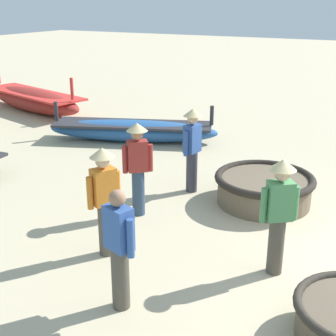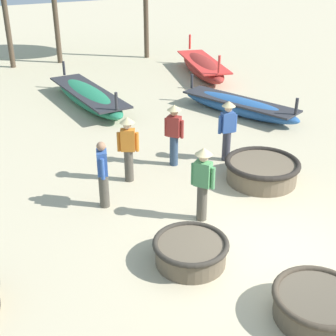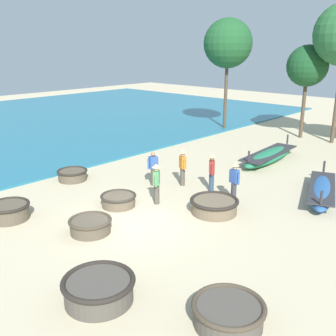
{
  "view_description": "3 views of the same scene",
  "coord_description": "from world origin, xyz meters",
  "px_view_note": "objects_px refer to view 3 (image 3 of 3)",
  "views": [
    {
      "loc": [
        -6.35,
        0.46,
        3.61
      ],
      "look_at": [
        0.26,
        3.99,
        0.89
      ],
      "focal_mm": 50.0,
      "sensor_mm": 36.0,
      "label": 1
    },
    {
      "loc": [
        -5.15,
        -5.46,
        5.44
      ],
      "look_at": [
        -0.87,
        2.98,
        0.77
      ],
      "focal_mm": 50.0,
      "sensor_mm": 36.0,
      "label": 2
    },
    {
      "loc": [
        9.67,
        -8.54,
        6.06
      ],
      "look_at": [
        -1.06,
        2.92,
        1.16
      ],
      "focal_mm": 42.0,
      "sensor_mm": 36.0,
      "label": 3
    }
  ],
  "objects_px": {
    "coracle_tilted": "(90,225)",
    "fisherman_standing_left": "(157,181)",
    "fisherman_hauling": "(183,165)",
    "fisherman_with_hat": "(153,168)",
    "long_boat_blue_hull": "(269,156)",
    "tree_center": "(307,66)",
    "tree_rightmost": "(228,44)",
    "long_boat_red_hull": "(322,191)",
    "coracle_far_right": "(9,211)",
    "coracle_front_right": "(99,289)",
    "coracle_beside_post": "(72,175)",
    "fisherman_standing_right": "(234,179)",
    "coracle_weathered": "(118,200)",
    "coracle_front_left": "(228,313)",
    "fisherman_crouching": "(212,170)",
    "coracle_nearest": "(214,205)"
  },
  "relations": [
    {
      "from": "coracle_tilted",
      "to": "fisherman_standing_right",
      "type": "height_order",
      "value": "fisherman_standing_right"
    },
    {
      "from": "coracle_far_right",
      "to": "tree_center",
      "type": "height_order",
      "value": "tree_center"
    },
    {
      "from": "coracle_weathered",
      "to": "tree_center",
      "type": "bearing_deg",
      "value": 90.71
    },
    {
      "from": "coracle_far_right",
      "to": "coracle_weathered",
      "type": "bearing_deg",
      "value": 61.11
    },
    {
      "from": "coracle_weathered",
      "to": "fisherman_standing_right",
      "type": "relative_size",
      "value": 0.85
    },
    {
      "from": "coracle_front_right",
      "to": "fisherman_standing_right",
      "type": "bearing_deg",
      "value": 99.23
    },
    {
      "from": "long_boat_red_hull",
      "to": "fisherman_hauling",
      "type": "bearing_deg",
      "value": -151.67
    },
    {
      "from": "coracle_front_right",
      "to": "coracle_tilted",
      "type": "xyz_separation_m",
      "value": [
        -3.22,
        2.1,
        -0.07
      ]
    },
    {
      "from": "fisherman_with_hat",
      "to": "tree_center",
      "type": "height_order",
      "value": "tree_center"
    },
    {
      "from": "long_boat_blue_hull",
      "to": "tree_center",
      "type": "distance_m",
      "value": 8.29
    },
    {
      "from": "fisherman_standing_left",
      "to": "fisherman_crouching",
      "type": "bearing_deg",
      "value": 74.92
    },
    {
      "from": "long_boat_red_hull",
      "to": "tree_rightmost",
      "type": "xyz_separation_m",
      "value": [
        -11.22,
        8.91,
        5.91
      ]
    },
    {
      "from": "coracle_front_left",
      "to": "coracle_beside_post",
      "type": "xyz_separation_m",
      "value": [
        -11.13,
        3.33,
        -0.03
      ]
    },
    {
      "from": "fisherman_crouching",
      "to": "coracle_weathered",
      "type": "bearing_deg",
      "value": -113.32
    },
    {
      "from": "coracle_far_right",
      "to": "fisherman_with_hat",
      "type": "height_order",
      "value": "fisherman_with_hat"
    },
    {
      "from": "long_boat_blue_hull",
      "to": "tree_center",
      "type": "relative_size",
      "value": 0.86
    },
    {
      "from": "coracle_tilted",
      "to": "fisherman_standing_left",
      "type": "distance_m",
      "value": 3.41
    },
    {
      "from": "coracle_front_right",
      "to": "tree_rightmost",
      "type": "relative_size",
      "value": 0.23
    },
    {
      "from": "coracle_nearest",
      "to": "long_boat_blue_hull",
      "type": "relative_size",
      "value": 0.35
    },
    {
      "from": "coracle_nearest",
      "to": "fisherman_standing_right",
      "type": "xyz_separation_m",
      "value": [
        -0.11,
        1.44,
        0.65
      ]
    },
    {
      "from": "coracle_beside_post",
      "to": "fisherman_standing_left",
      "type": "xyz_separation_m",
      "value": [
        4.93,
        0.65,
        0.69
      ]
    },
    {
      "from": "coracle_nearest",
      "to": "long_boat_red_hull",
      "type": "bearing_deg",
      "value": 61.84
    },
    {
      "from": "coracle_beside_post",
      "to": "fisherman_hauling",
      "type": "height_order",
      "value": "fisherman_hauling"
    },
    {
      "from": "coracle_nearest",
      "to": "coracle_front_left",
      "type": "relative_size",
      "value": 1.09
    },
    {
      "from": "fisherman_with_hat",
      "to": "fisherman_standing_right",
      "type": "bearing_deg",
      "value": 12.4
    },
    {
      "from": "coracle_front_left",
      "to": "long_boat_red_hull",
      "type": "height_order",
      "value": "long_boat_red_hull"
    },
    {
      "from": "fisherman_crouching",
      "to": "fisherman_standing_left",
      "type": "bearing_deg",
      "value": -105.08
    },
    {
      "from": "coracle_front_right",
      "to": "coracle_weathered",
      "type": "bearing_deg",
      "value": 135.43
    },
    {
      "from": "coracle_front_right",
      "to": "coracle_beside_post",
      "type": "distance_m",
      "value": 9.58
    },
    {
      "from": "coracle_front_left",
      "to": "fisherman_crouching",
      "type": "distance_m",
      "value": 8.63
    },
    {
      "from": "fisherman_with_hat",
      "to": "coracle_weathered",
      "type": "bearing_deg",
      "value": -74.79
    },
    {
      "from": "coracle_nearest",
      "to": "fisherman_with_hat",
      "type": "height_order",
      "value": "fisherman_with_hat"
    },
    {
      "from": "coracle_nearest",
      "to": "coracle_far_right",
      "type": "bearing_deg",
      "value": -132.54
    },
    {
      "from": "coracle_tilted",
      "to": "fisherman_standing_left",
      "type": "bearing_deg",
      "value": 92.45
    },
    {
      "from": "long_boat_blue_hull",
      "to": "coracle_far_right",
      "type": "bearing_deg",
      "value": -103.47
    },
    {
      "from": "fisherman_hauling",
      "to": "long_boat_red_hull",
      "type": "bearing_deg",
      "value": 28.33
    },
    {
      "from": "coracle_front_left",
      "to": "fisherman_crouching",
      "type": "height_order",
      "value": "fisherman_crouching"
    },
    {
      "from": "tree_rightmost",
      "to": "long_boat_red_hull",
      "type": "bearing_deg",
      "value": -38.46
    },
    {
      "from": "coracle_tilted",
      "to": "fisherman_hauling",
      "type": "relative_size",
      "value": 0.88
    },
    {
      "from": "tree_center",
      "to": "coracle_beside_post",
      "type": "bearing_deg",
      "value": -103.36
    },
    {
      "from": "coracle_far_right",
      "to": "fisherman_with_hat",
      "type": "relative_size",
      "value": 0.96
    },
    {
      "from": "coracle_weathered",
      "to": "fisherman_hauling",
      "type": "bearing_deg",
      "value": 85.91
    },
    {
      "from": "coracle_far_right",
      "to": "coracle_weathered",
      "type": "xyz_separation_m",
      "value": [
        1.95,
        3.53,
        -0.07
      ]
    },
    {
      "from": "coracle_front_left",
      "to": "fisherman_hauling",
      "type": "bearing_deg",
      "value": 137.43
    },
    {
      "from": "fisherman_crouching",
      "to": "tree_rightmost",
      "type": "bearing_deg",
      "value": 122.92
    },
    {
      "from": "coracle_weathered",
      "to": "fisherman_with_hat",
      "type": "height_order",
      "value": "fisherman_with_hat"
    },
    {
      "from": "fisherman_crouching",
      "to": "tree_rightmost",
      "type": "distance_m",
      "value": 14.59
    },
    {
      "from": "fisherman_hauling",
      "to": "fisherman_with_hat",
      "type": "bearing_deg",
      "value": -137.12
    },
    {
      "from": "coracle_far_right",
      "to": "fisherman_hauling",
      "type": "height_order",
      "value": "fisherman_hauling"
    },
    {
      "from": "tree_center",
      "to": "fisherman_standing_left",
      "type": "bearing_deg",
      "value": -85.71
    }
  ]
}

